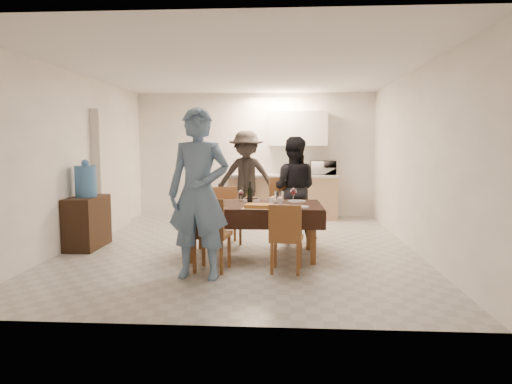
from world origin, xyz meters
TOP-DOWN VIEW (x-y plane):
  - floor at (0.00, 0.00)m, footprint 5.00×6.00m
  - ceiling at (0.00, 0.00)m, footprint 5.00×6.00m
  - wall_back at (0.00, 3.00)m, footprint 5.00×0.02m
  - wall_front at (0.00, -3.00)m, footprint 5.00×0.02m
  - wall_left at (-2.50, 0.00)m, footprint 0.02×6.00m
  - wall_right at (2.50, 0.00)m, footprint 0.02×6.00m
  - stub_partition at (-2.42, 1.20)m, footprint 0.15×1.40m
  - kitchen_base_cabinet at (0.60, 2.68)m, footprint 2.20×0.60m
  - kitchen_worktop at (0.60, 2.68)m, footprint 2.24×0.64m
  - upper_cabinet at (0.90, 2.82)m, footprint 1.20×0.34m
  - dining_table at (0.21, -0.55)m, footprint 1.87×1.11m
  - chair_near_left at (-0.24, -1.39)m, footprint 0.47×0.47m
  - chair_near_right at (0.66, -1.38)m, footprint 0.42×0.42m
  - chair_far_left at (-0.24, 0.11)m, footprint 0.51×0.52m
  - chair_far_right at (0.66, 0.10)m, footprint 0.54×0.54m
  - console at (-2.28, -0.21)m, footprint 0.41×0.82m
  - water_jug at (-2.28, -0.21)m, footprint 0.31×0.31m
  - wine_bottle at (0.16, -0.50)m, footprint 0.08×0.08m
  - water_pitcher at (0.56, -0.60)m, footprint 0.12×0.12m
  - savoury_tart at (0.31, -0.93)m, footprint 0.44×0.35m
  - salad_bowl at (0.51, -0.37)m, footprint 0.18×0.18m
  - mushroom_dish at (0.16, -0.27)m, footprint 0.21×0.21m
  - wine_glass_a at (-0.34, -0.80)m, footprint 0.08×0.08m
  - wine_glass_b at (0.76, -0.30)m, footprint 0.09×0.09m
  - wine_glass_c at (0.01, -0.25)m, footprint 0.08×0.08m
  - plate_near_left at (-0.39, -0.85)m, footprint 0.28×0.28m
  - plate_near_right at (0.81, -0.85)m, footprint 0.27×0.27m
  - plate_far_left at (-0.39, -0.25)m, footprint 0.27×0.27m
  - plate_far_right at (0.81, -0.25)m, footprint 0.26×0.26m
  - microwave at (1.42, 2.68)m, footprint 0.51×0.35m
  - person_near at (-0.34, -1.60)m, footprint 0.76×0.54m
  - person_far at (0.76, 0.50)m, footprint 0.85×0.69m
  - person_kitchen at (-0.12, 2.23)m, footprint 1.16×0.67m

SIDE VIEW (x-z plane):
  - floor at x=0.00m, z-range -0.01..0.01m
  - console at x=-2.28m, z-range 0.00..0.76m
  - kitchen_base_cabinet at x=0.60m, z-range 0.00..0.86m
  - chair_near_right at x=0.66m, z-range 0.29..0.74m
  - chair_far_left at x=-0.24m, z-range 0.30..0.76m
  - chair_near_left at x=-0.24m, z-range 0.31..0.80m
  - chair_far_right at x=0.66m, z-range 0.35..0.90m
  - dining_table at x=0.21m, z-range 0.33..1.05m
  - plate_far_right at x=0.81m, z-range 0.72..0.74m
  - plate_far_left at x=-0.39m, z-range 0.72..0.74m
  - plate_near_right at x=0.81m, z-range 0.72..0.74m
  - plate_near_left at x=-0.39m, z-range 0.72..0.74m
  - mushroom_dish at x=0.16m, z-range 0.72..0.76m
  - savoury_tart at x=0.31m, z-range 0.72..0.77m
  - salad_bowl at x=0.51m, z-range 0.72..0.79m
  - wine_glass_c at x=0.01m, z-range 0.72..0.89m
  - wine_glass_a at x=-0.34m, z-range 0.72..0.90m
  - water_pitcher at x=0.56m, z-range 0.72..0.91m
  - wine_glass_b at x=0.76m, z-range 0.72..0.93m
  - person_far at x=0.76m, z-range 0.00..1.65m
  - wine_bottle at x=0.16m, z-range 0.72..1.03m
  - kitchen_worktop at x=0.60m, z-range 0.86..0.91m
  - person_kitchen at x=-0.12m, z-range 0.00..1.79m
  - person_near at x=-0.34m, z-range 0.00..1.95m
  - water_jug at x=-2.28m, z-range 0.76..1.22m
  - stub_partition at x=-2.42m, z-range 0.00..2.10m
  - microwave at x=1.42m, z-range 0.91..1.19m
  - wall_back at x=0.00m, z-range 0.00..2.60m
  - wall_front at x=0.00m, z-range 0.00..2.60m
  - wall_left at x=-2.50m, z-range 0.00..2.60m
  - wall_right at x=2.50m, z-range 0.00..2.60m
  - upper_cabinet at x=0.90m, z-range 1.50..2.20m
  - ceiling at x=0.00m, z-range 2.59..2.61m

